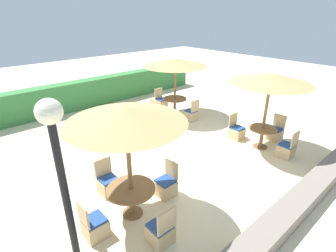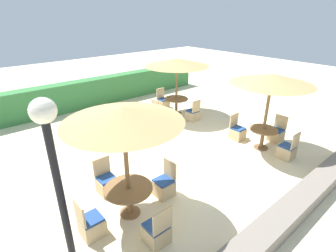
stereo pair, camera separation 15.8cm
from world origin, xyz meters
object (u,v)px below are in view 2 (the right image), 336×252
object	(u,v)px
round_table_front_right	(263,134)
patio_chair_front_right_north	(237,132)
patio_chair_front_left_south	(157,232)
patio_chair_front_left_north	(107,183)
patio_chair_front_right_east	(276,134)
patio_chair_front_right_south	(287,151)
patio_chair_back_right_south	(193,115)
patio_chair_back_right_north	(163,102)
patio_chair_front_left_west	(91,225)
patio_chair_back_right_west	(159,114)
patio_chair_front_left_east	(164,186)
parasol_back_right	(177,62)
round_table_front_left	(129,193)
parasol_front_left	(123,115)
parasol_front_right	(272,79)
lamp_post	(54,162)
round_table_back_right	(176,102)

from	to	relation	value
round_table_front_right	patio_chair_front_right_north	xyz separation A→B (m)	(-0.05, 0.97, -0.27)
round_table_front_right	patio_chair_front_left_south	distance (m)	5.28
patio_chair_front_left_south	patio_chair_front_left_north	size ratio (longest dim) A/B	1.00
patio_chair_front_right_east	patio_chair_front_right_south	bearing A→B (deg)	133.90
patio_chair_front_right_south	patio_chair_front_right_east	xyz separation A→B (m)	(0.89, 0.86, 0.00)
patio_chair_front_right_south	patio_chair_front_left_south	size ratio (longest dim) A/B	1.00
patio_chair_back_right_south	patio_chair_back_right_north	bearing A→B (deg)	88.73
patio_chair_front_right_south	patio_chair_front_left_west	size ratio (longest dim) A/B	1.00
patio_chair_front_left_west	patio_chair_back_right_west	world-z (taller)	same
patio_chair_front_left_east	parasol_back_right	distance (m)	6.14
patio_chair_front_right_south	parasol_back_right	world-z (taller)	parasol_back_right
patio_chair_front_right_north	patio_chair_front_right_east	distance (m)	1.39
patio_chair_front_left_west	patio_chair_front_left_north	xyz separation A→B (m)	(0.95, 1.08, 0.00)
patio_chair_front_left_east	patio_chair_front_left_west	bearing A→B (deg)	91.01
round_table_front_right	round_table_front_left	distance (m)	5.17
patio_chair_front_left_east	patio_chair_back_right_north	xyz separation A→B (m)	(4.15, 5.08, 0.00)
patio_chair_front_right_south	patio_chair_front_left_south	bearing A→B (deg)	179.15
patio_chair_back_right_west	parasol_back_right	bearing A→B (deg)	91.50
patio_chair_front_left_east	patio_chair_back_right_west	bearing A→B (deg)	-37.06
parasol_front_left	patio_chair_back_right_west	size ratio (longest dim) A/B	2.84
patio_chair_front_right_east	parasol_front_right	bearing A→B (deg)	87.76
patio_chair_front_right_east	patio_chair_back_right_south	bearing A→B (deg)	15.56
patio_chair_front_left_west	patio_chair_back_right_west	bearing A→B (deg)	128.89
parasol_front_right	round_table_front_left	bearing A→B (deg)	177.25
patio_chair_front_right_east	patio_chair_back_right_north	world-z (taller)	same
patio_chair_front_left_south	parasol_front_left	bearing A→B (deg)	87.98
round_table_front_right	patio_chair_front_left_south	bearing A→B (deg)	-171.10
patio_chair_back_right_north	parasol_back_right	bearing A→B (deg)	87.59
round_table_front_right	patio_chair_back_right_west	bearing A→B (deg)	103.93
patio_chair_front_right_south	patio_chair_front_left_east	size ratio (longest dim) A/B	1.00
patio_chair_front_right_south	patio_chair_back_right_west	world-z (taller)	same
round_table_front_left	patio_chair_front_left_south	size ratio (longest dim) A/B	1.17
round_table_front_left	patio_chair_back_right_north	xyz separation A→B (m)	(5.19, 5.09, -0.31)
patio_chair_front_right_north	patio_chair_front_left_north	distance (m)	5.14
patio_chair_front_right_north	patio_chair_front_left_west	size ratio (longest dim) A/B	1.00
round_table_front_right	patio_chair_front_left_east	world-z (taller)	patio_chair_front_left_east
patio_chair_front_left_west	lamp_post	bearing A→B (deg)	-43.28
patio_chair_front_right_east	patio_chair_front_left_north	world-z (taller)	same
patio_chair_front_right_south	patio_chair_front_left_west	bearing A→B (deg)	169.73
parasol_front_left	patio_chair_front_left_west	distance (m)	2.40
lamp_post	patio_chair_back_right_west	xyz separation A→B (m)	(5.69, 4.75, -2.09)
patio_chair_front_left_west	round_table_back_right	xyz separation A→B (m)	(6.11, 4.11, 0.31)
patio_chair_front_right_north	parasol_back_right	distance (m)	3.94
patio_chair_front_right_south	patio_chair_front_left_east	distance (m)	4.29
lamp_post	patio_chair_front_right_south	size ratio (longest dim) A/B	3.57
round_table_front_right	patio_chair_back_right_north	size ratio (longest dim) A/B	0.99
round_table_back_right	patio_chair_front_right_east	bearing A→B (deg)	-78.11
round_table_back_right	patio_chair_back_right_north	world-z (taller)	patio_chair_back_right_north
patio_chair_front_left_north	round_table_front_left	bearing A→B (deg)	90.71
round_table_front_left	patio_chair_front_left_north	bearing A→B (deg)	90.71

